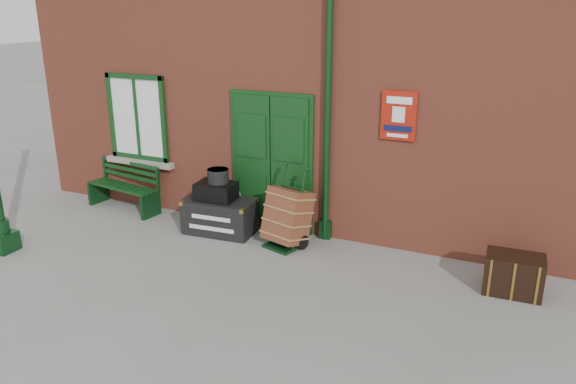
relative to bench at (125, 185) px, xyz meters
The scene contains 10 objects.
ground 3.38m from the bench, 21.58° to the right, with size 80.00×80.00×0.00m, color gray.
station_building 4.21m from the bench, 35.96° to the left, with size 10.30×4.30×4.36m.
bench is the anchor object (origin of this frame).
houdini_trunk 2.14m from the bench, ahead, with size 1.12×0.61×0.56m, color black.
strongbox 2.10m from the bench, ahead, with size 0.61×0.45×0.28m, color black.
hatbox 2.17m from the bench, ahead, with size 0.33×0.33×0.22m, color black.
suitcase_back 2.10m from the bench, ahead, with size 0.20×0.51×0.71m, color tan.
suitcase_front 2.29m from the bench, ahead, with size 0.18×0.46×0.61m, color tan.
porter_trolley 3.35m from the bench, ahead, with size 0.75×0.78×1.22m.
dark_trunk 6.61m from the bench, ahead, with size 0.72×0.47×0.52m, color black.
Camera 1 is at (3.50, -6.29, 3.58)m, focal length 35.00 mm.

